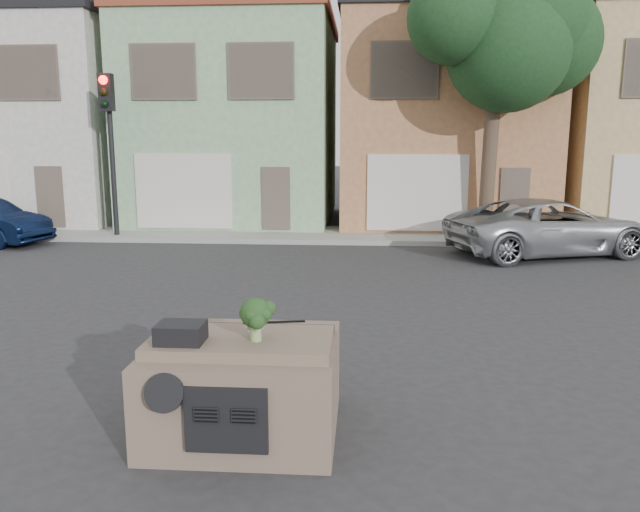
# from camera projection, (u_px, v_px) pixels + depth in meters

# --- Properties ---
(ground_plane) EXTENTS (120.00, 120.00, 0.00)m
(ground_plane) POSITION_uv_depth(u_px,v_px,m) (281.00, 342.00, 9.86)
(ground_plane) COLOR #303033
(ground_plane) RESTS_ON ground
(sidewalk) EXTENTS (40.00, 3.00, 0.15)m
(sidewalk) POSITION_uv_depth(u_px,v_px,m) (324.00, 235.00, 20.13)
(sidewalk) COLOR gray
(sidewalk) RESTS_ON ground
(townhouse_white) EXTENTS (7.20, 8.20, 7.55)m
(townhouse_white) POSITION_uv_depth(u_px,v_px,m) (47.00, 121.00, 24.11)
(townhouse_white) COLOR beige
(townhouse_white) RESTS_ON ground
(townhouse_mint) EXTENTS (7.20, 8.20, 7.55)m
(townhouse_mint) POSITION_uv_depth(u_px,v_px,m) (239.00, 121.00, 23.59)
(townhouse_mint) COLOR #88B285
(townhouse_mint) RESTS_ON ground
(townhouse_tan) EXTENTS (7.20, 8.20, 7.55)m
(townhouse_tan) POSITION_uv_depth(u_px,v_px,m) (439.00, 121.00, 23.07)
(townhouse_tan) COLOR #B3784F
(townhouse_tan) RESTS_ON ground
(silver_pickup) EXTENTS (6.06, 4.13, 1.54)m
(silver_pickup) POSITION_uv_depth(u_px,v_px,m) (547.00, 255.00, 17.12)
(silver_pickup) COLOR #A6A8AD
(silver_pickup) RESTS_ON ground
(traffic_signal) EXTENTS (0.40, 0.40, 5.10)m
(traffic_signal) POSITION_uv_depth(u_px,v_px,m) (111.00, 158.00, 19.13)
(traffic_signal) COLOR black
(traffic_signal) RESTS_ON ground
(tree_near) EXTENTS (4.40, 4.00, 8.50)m
(tree_near) POSITION_uv_depth(u_px,v_px,m) (492.00, 100.00, 18.31)
(tree_near) COLOR #1A3C1C
(tree_near) RESTS_ON ground
(car_dashboard) EXTENTS (2.00, 1.80, 1.12)m
(car_dashboard) POSITION_uv_depth(u_px,v_px,m) (245.00, 382.00, 6.81)
(car_dashboard) COLOR #725F4E
(car_dashboard) RESTS_ON ground
(instrument_hump) EXTENTS (0.48, 0.38, 0.20)m
(instrument_hump) POSITION_uv_depth(u_px,v_px,m) (181.00, 333.00, 6.39)
(instrument_hump) COLOR black
(instrument_hump) RESTS_ON car_dashboard
(wiper_arm) EXTENTS (0.69, 0.15, 0.02)m
(wiper_arm) POSITION_uv_depth(u_px,v_px,m) (274.00, 322.00, 7.06)
(wiper_arm) COLOR black
(wiper_arm) RESTS_ON car_dashboard
(broccoli) EXTENTS (0.51, 0.51, 0.47)m
(broccoli) POSITION_uv_depth(u_px,v_px,m) (256.00, 319.00, 6.41)
(broccoli) COLOR #1B3716
(broccoli) RESTS_ON car_dashboard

